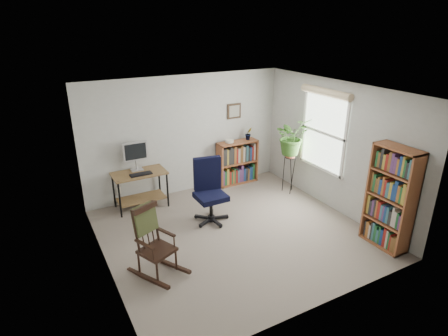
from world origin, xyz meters
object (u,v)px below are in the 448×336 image
rocking_chair (156,242)px  tall_bookshelf (391,198)px  office_chair (211,192)px  low_bookshelf (237,162)px  desk (141,190)px

rocking_chair → tall_bookshelf: tall_bookshelf is taller
office_chair → low_bookshelf: bearing=55.9°
desk → office_chair: bearing=-50.7°
desk → office_chair: 1.48m
office_chair → rocking_chair: (-1.33, -0.97, -0.06)m
desk → office_chair: office_chair is taller
tall_bookshelf → office_chair: bearing=136.5°
office_chair → rocking_chair: 1.64m
rocking_chair → low_bookshelf: bearing=16.9°
desk → tall_bookshelf: (3.02, -3.12, 0.47)m
desk → tall_bookshelf: 4.37m
rocking_chair → tall_bookshelf: (3.42, -1.02, 0.30)m
tall_bookshelf → low_bookshelf: bearing=104.2°
low_bookshelf → rocking_chair: bearing=-139.5°
desk → rocking_chair: (-0.40, -2.10, 0.16)m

